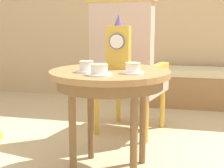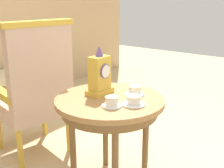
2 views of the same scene
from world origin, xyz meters
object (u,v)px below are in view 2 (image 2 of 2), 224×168
Objects in this scene: armchair at (35,89)px; mantel_clock at (100,75)px; window_bench at (13,90)px; side_table at (110,109)px; teacup_center at (135,91)px; teacup_left at (112,102)px; teacup_right at (134,101)px.

mantel_clock is at bearing -83.93° from armchair.
armchair reaches higher than window_bench.
teacup_center is (0.16, -0.10, 0.11)m from side_table.
teacup_center is (0.27, 0.01, -0.00)m from teacup_left.
teacup_left reaches higher than window_bench.
teacup_right is 1.15× the size of teacup_center.
armchair reaches higher than mantel_clock.
teacup_left is (-0.12, -0.11, 0.11)m from side_table.
mantel_clock is at bearing 82.23° from teacup_right.
mantel_clock reaches higher than window_bench.
side_table is at bearing 147.92° from teacup_center.
side_table is at bearing 86.53° from teacup_right.
teacup_left is 0.12× the size of window_bench.
armchair is at bearing 92.86° from side_table.
teacup_right is 0.93m from armchair.
side_table is at bearing -105.45° from mantel_clock.
teacup_left is at bearing 138.36° from teacup_right.
teacup_right is 0.13× the size of armchair.
teacup_left is 0.37× the size of mantel_clock.
side_table is at bearing 42.46° from teacup_left.
teacup_left is 0.11× the size of armchair.
mantel_clock reaches higher than teacup_center.
teacup_right is at bearing -88.50° from armchair.
teacup_right and teacup_center have the same top height.
teacup_center is at bearing 30.77° from teacup_right.
mantel_clock is 1.91m from window_bench.
armchair reaches higher than teacup_right.
mantel_clock is 0.29× the size of armchair.
teacup_center is at bearing -32.08° from side_table.
teacup_right is 0.33m from mantel_clock.
teacup_left is 0.27m from teacup_center.
teacup_center is 0.26m from mantel_clock.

